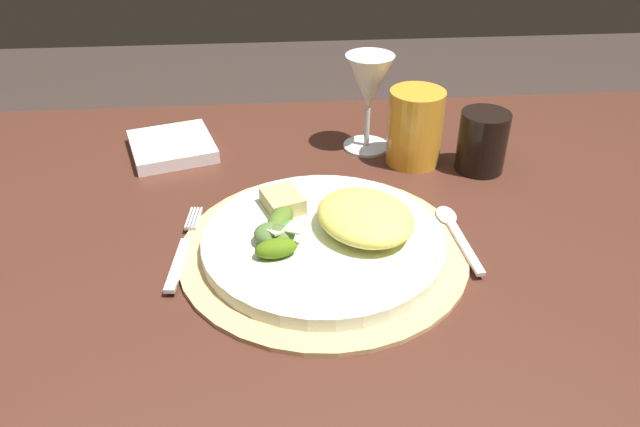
{
  "coord_description": "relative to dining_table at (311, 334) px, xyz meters",
  "views": [
    {
      "loc": [
        -0.04,
        -0.6,
        1.14
      ],
      "look_at": [
        0.01,
        0.01,
        0.74
      ],
      "focal_mm": 34.28,
      "sensor_mm": 36.0,
      "label": 1
    }
  ],
  "objects": [
    {
      "name": "dining_table",
      "position": [
        0.0,
        0.0,
        0.0
      ],
      "size": [
        1.46,
        0.81,
        0.72
      ],
      "color": "#47251B",
      "rests_on": "ground"
    },
    {
      "name": "placemat",
      "position": [
        0.01,
        -0.04,
        0.17
      ],
      "size": [
        0.33,
        0.33,
        0.01
      ],
      "primitive_type": "cylinder",
      "color": "tan",
      "rests_on": "dining_table"
    },
    {
      "name": "dinner_plate",
      "position": [
        0.01,
        -0.04,
        0.18
      ],
      "size": [
        0.28,
        0.28,
        0.02
      ],
      "primitive_type": "cylinder",
      "color": "silver",
      "rests_on": "placemat"
    },
    {
      "name": "pasta_serving",
      "position": [
        0.06,
        -0.03,
        0.21
      ],
      "size": [
        0.15,
        0.16,
        0.04
      ],
      "primitive_type": "ellipsoid",
      "rotation": [
        0.0,
        0.0,
        2.07
      ],
      "color": "#E0CB57",
      "rests_on": "dinner_plate"
    },
    {
      "name": "salad_greens",
      "position": [
        -0.04,
        -0.04,
        0.2
      ],
      "size": [
        0.06,
        0.1,
        0.03
      ],
      "color": "#4C691F",
      "rests_on": "dinner_plate"
    },
    {
      "name": "bread_piece",
      "position": [
        -0.03,
        0.03,
        0.2
      ],
      "size": [
        0.06,
        0.06,
        0.02
      ],
      "primitive_type": "cube",
      "rotation": [
        0.0,
        0.0,
        1.92
      ],
      "color": "tan",
      "rests_on": "dinner_plate"
    },
    {
      "name": "fork",
      "position": [
        -0.15,
        -0.03,
        0.17
      ],
      "size": [
        0.03,
        0.16,
        0.0
      ],
      "color": "silver",
      "rests_on": "placemat"
    },
    {
      "name": "spoon",
      "position": [
        0.17,
        -0.01,
        0.17
      ],
      "size": [
        0.03,
        0.14,
        0.01
      ],
      "color": "silver",
      "rests_on": "placemat"
    },
    {
      "name": "napkin",
      "position": [
        -0.19,
        0.23,
        0.17
      ],
      "size": [
        0.15,
        0.15,
        0.02
      ],
      "primitive_type": "cube",
      "rotation": [
        0.0,
        0.0,
        0.29
      ],
      "color": "white",
      "rests_on": "dining_table"
    },
    {
      "name": "wine_glass",
      "position": [
        0.1,
        0.22,
        0.26
      ],
      "size": [
        0.07,
        0.07,
        0.14
      ],
      "color": "silver",
      "rests_on": "dining_table"
    },
    {
      "name": "amber_tumbler",
      "position": [
        0.16,
        0.17,
        0.22
      ],
      "size": [
        0.08,
        0.08,
        0.11
      ],
      "primitive_type": "cylinder",
      "color": "orange",
      "rests_on": "dining_table"
    },
    {
      "name": "dark_tumbler",
      "position": [
        0.25,
        0.14,
        0.21
      ],
      "size": [
        0.07,
        0.07,
        0.09
      ],
      "primitive_type": "cylinder",
      "color": "black",
      "rests_on": "dining_table"
    }
  ]
}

